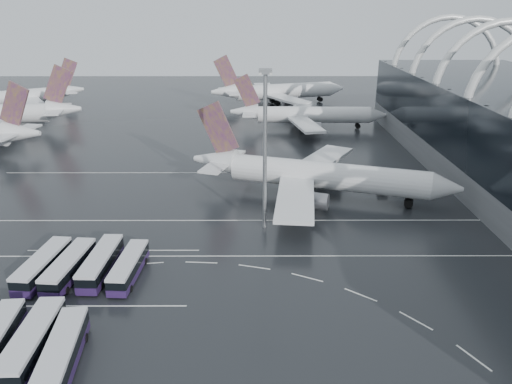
{
  "coord_description": "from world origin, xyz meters",
  "views": [
    {
      "loc": [
        -0.9,
        -72.68,
        37.62
      ],
      "look_at": [
        -0.69,
        8.38,
        7.0
      ],
      "focal_mm": 35.0,
      "sensor_mm": 36.0,
      "label": 1
    }
  ],
  "objects_px": {
    "bus_row_far_b": "(32,342)",
    "gse_cart_belly_d": "(383,192)",
    "bus_row_near_b": "(69,267)",
    "floodlight_mast": "(265,132)",
    "airliner_main": "(314,175)",
    "jet_remote_far": "(30,96)",
    "bus_row_near_c": "(101,263)",
    "bus_row_far_c": "(62,353)",
    "airliner_gate_c": "(277,92)",
    "jet_remote_mid": "(9,114)",
    "gse_cart_belly_b": "(373,181)",
    "bus_row_near_a": "(43,265)",
    "airliner_gate_b": "(306,115)",
    "bus_row_near_d": "(129,267)",
    "gse_cart_belly_c": "(287,199)"
  },
  "relations": [
    {
      "from": "bus_row_far_b",
      "to": "gse_cart_belly_d",
      "type": "distance_m",
      "value": 73.19
    },
    {
      "from": "bus_row_near_b",
      "to": "floodlight_mast",
      "type": "bearing_deg",
      "value": -53.46
    },
    {
      "from": "airliner_main",
      "to": "jet_remote_far",
      "type": "relative_size",
      "value": 1.42
    },
    {
      "from": "airliner_main",
      "to": "bus_row_near_c",
      "type": "bearing_deg",
      "value": -119.89
    },
    {
      "from": "bus_row_far_c",
      "to": "bus_row_far_b",
      "type": "bearing_deg",
      "value": 59.04
    },
    {
      "from": "airliner_main",
      "to": "airliner_gate_c",
      "type": "relative_size",
      "value": 0.99
    },
    {
      "from": "gse_cart_belly_d",
      "to": "floodlight_mast",
      "type": "bearing_deg",
      "value": -146.97
    },
    {
      "from": "jet_remote_mid",
      "to": "gse_cart_belly_d",
      "type": "distance_m",
      "value": 119.56
    },
    {
      "from": "bus_row_near_c",
      "to": "gse_cart_belly_b",
      "type": "height_order",
      "value": "bus_row_near_c"
    },
    {
      "from": "airliner_main",
      "to": "bus_row_near_a",
      "type": "relative_size",
      "value": 4.02
    },
    {
      "from": "bus_row_near_a",
      "to": "floodlight_mast",
      "type": "height_order",
      "value": "floodlight_mast"
    },
    {
      "from": "jet_remote_mid",
      "to": "jet_remote_far",
      "type": "relative_size",
      "value": 1.22
    },
    {
      "from": "airliner_gate_c",
      "to": "gse_cart_belly_d",
      "type": "relative_size",
      "value": 26.93
    },
    {
      "from": "airliner_gate_b",
      "to": "gse_cart_belly_b",
      "type": "distance_m",
      "value": 53.67
    },
    {
      "from": "airliner_main",
      "to": "jet_remote_mid",
      "type": "height_order",
      "value": "jet_remote_mid"
    },
    {
      "from": "jet_remote_mid",
      "to": "floodlight_mast",
      "type": "bearing_deg",
      "value": 130.0
    },
    {
      "from": "airliner_gate_b",
      "to": "jet_remote_far",
      "type": "bearing_deg",
      "value": 163.11
    },
    {
      "from": "airliner_main",
      "to": "bus_row_near_c",
      "type": "xyz_separation_m",
      "value": [
        -34.98,
        -31.54,
        -2.9
      ]
    },
    {
      "from": "jet_remote_far",
      "to": "bus_row_far_c",
      "type": "xyz_separation_m",
      "value": [
        64.71,
        -146.52,
        -2.88
      ]
    },
    {
      "from": "bus_row_near_c",
      "to": "airliner_gate_c",
      "type": "bearing_deg",
      "value": -11.37
    },
    {
      "from": "bus_row_near_b",
      "to": "gse_cart_belly_b",
      "type": "xyz_separation_m",
      "value": [
        53.47,
        41.04,
        -1.19
      ]
    },
    {
      "from": "airliner_gate_c",
      "to": "bus_row_near_d",
      "type": "relative_size",
      "value": 4.35
    },
    {
      "from": "jet_remote_mid",
      "to": "bus_row_far_c",
      "type": "xyz_separation_m",
      "value": [
        56.54,
        -111.12,
        -3.4
      ]
    },
    {
      "from": "airliner_gate_c",
      "to": "gse_cart_belly_b",
      "type": "distance_m",
      "value": 95.47
    },
    {
      "from": "gse_cart_belly_b",
      "to": "bus_row_near_d",
      "type": "bearing_deg",
      "value": -137.65
    },
    {
      "from": "floodlight_mast",
      "to": "airliner_gate_c",
      "type": "bearing_deg",
      "value": 86.46
    },
    {
      "from": "airliner_gate_c",
      "to": "floodlight_mast",
      "type": "relative_size",
      "value": 1.96
    },
    {
      "from": "airliner_gate_b",
      "to": "jet_remote_far",
      "type": "relative_size",
      "value": 1.31
    },
    {
      "from": "floodlight_mast",
      "to": "gse_cart_belly_d",
      "type": "bearing_deg",
      "value": 33.03
    },
    {
      "from": "bus_row_near_c",
      "to": "bus_row_far_c",
      "type": "height_order",
      "value": "bus_row_far_c"
    },
    {
      "from": "airliner_main",
      "to": "floodlight_mast",
      "type": "distance_m",
      "value": 22.4
    },
    {
      "from": "gse_cart_belly_b",
      "to": "airliner_main",
      "type": "bearing_deg",
      "value": -149.48
    },
    {
      "from": "airliner_main",
      "to": "airliner_gate_c",
      "type": "bearing_deg",
      "value": 109.88
    },
    {
      "from": "bus_row_near_c",
      "to": "floodlight_mast",
      "type": "relative_size",
      "value": 0.48
    },
    {
      "from": "gse_cart_belly_d",
      "to": "bus_row_near_c",
      "type": "bearing_deg",
      "value": -146.54
    },
    {
      "from": "jet_remote_far",
      "to": "bus_row_near_d",
      "type": "relative_size",
      "value": 3.03
    },
    {
      "from": "jet_remote_mid",
      "to": "gse_cart_belly_d",
      "type": "bearing_deg",
      "value": 144.13
    },
    {
      "from": "bus_row_near_c",
      "to": "floodlight_mast",
      "type": "xyz_separation_m",
      "value": [
        24.49,
        16.46,
        15.73
      ]
    },
    {
      "from": "bus_row_near_b",
      "to": "gse_cart_belly_c",
      "type": "height_order",
      "value": "bus_row_near_b"
    },
    {
      "from": "jet_remote_mid",
      "to": "airliner_main",
      "type": "bearing_deg",
      "value": 139.73
    },
    {
      "from": "airliner_gate_b",
      "to": "bus_row_far_c",
      "type": "relative_size",
      "value": 3.62
    },
    {
      "from": "bus_row_near_a",
      "to": "bus_row_near_c",
      "type": "relative_size",
      "value": 1.0
    },
    {
      "from": "airliner_gate_c",
      "to": "bus_row_near_b",
      "type": "xyz_separation_m",
      "value": [
        -36.06,
        -134.8,
        -3.17
      ]
    },
    {
      "from": "airliner_gate_b",
      "to": "bus_row_near_a",
      "type": "relative_size",
      "value": 3.69
    },
    {
      "from": "bus_row_near_d",
      "to": "airliner_gate_b",
      "type": "bearing_deg",
      "value": -17.29
    },
    {
      "from": "airliner_gate_b",
      "to": "bus_row_far_b",
      "type": "xyz_separation_m",
      "value": [
        -41.38,
        -111.05,
        -2.46
      ]
    },
    {
      "from": "jet_remote_mid",
      "to": "bus_row_near_c",
      "type": "bearing_deg",
      "value": 114.25
    },
    {
      "from": "airliner_main",
      "to": "bus_row_near_b",
      "type": "distance_m",
      "value": 51.2
    },
    {
      "from": "airliner_gate_b",
      "to": "jet_remote_mid",
      "type": "height_order",
      "value": "jet_remote_mid"
    },
    {
      "from": "bus_row_near_c",
      "to": "gse_cart_belly_b",
      "type": "bearing_deg",
      "value": -48.95
    }
  ]
}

